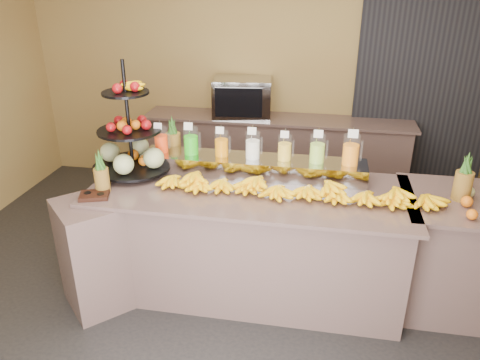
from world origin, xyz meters
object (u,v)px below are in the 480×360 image
(pitcher_tray, at_px, (252,166))
(condiment_caddy, at_px, (94,195))
(banana_heap, at_px, (293,186))
(fruit_stand, at_px, (136,145))
(oven_warmer, at_px, (242,97))

(pitcher_tray, distance_m, condiment_caddy, 1.27)
(pitcher_tray, bearing_deg, banana_heap, -41.71)
(fruit_stand, xyz_separation_m, oven_warmer, (0.57, 1.79, -0.02))
(condiment_caddy, bearing_deg, pitcher_tray, 30.05)
(pitcher_tray, distance_m, fruit_stand, 0.98)
(condiment_caddy, distance_m, oven_warmer, 2.42)
(oven_warmer, bearing_deg, banana_heap, -75.85)
(pitcher_tray, xyz_separation_m, oven_warmer, (-0.38, 1.67, 0.14))
(pitcher_tray, distance_m, oven_warmer, 1.72)
(banana_heap, relative_size, condiment_caddy, 10.28)
(oven_warmer, bearing_deg, pitcher_tray, -83.40)
(pitcher_tray, bearing_deg, condiment_caddy, -149.95)
(pitcher_tray, relative_size, banana_heap, 0.85)
(fruit_stand, distance_m, oven_warmer, 1.88)
(pitcher_tray, distance_m, banana_heap, 0.48)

